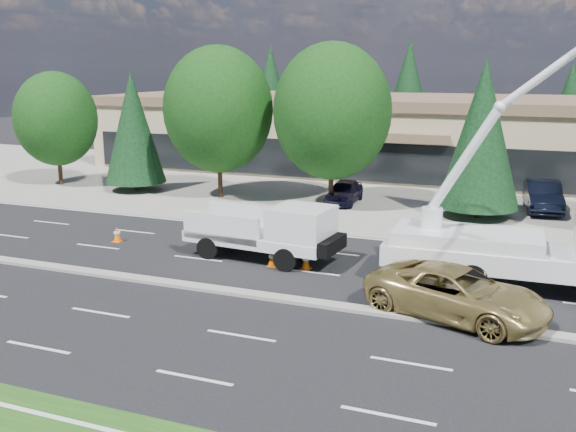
% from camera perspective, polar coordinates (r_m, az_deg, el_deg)
% --- Properties ---
extents(ground, '(140.00, 140.00, 0.00)m').
position_cam_1_polar(ground, '(21.95, -0.58, -7.48)').
color(ground, black).
rests_on(ground, ground).
extents(concrete_apron, '(140.00, 22.00, 0.01)m').
position_cam_1_polar(concrete_apron, '(40.54, 10.00, 1.97)').
color(concrete_apron, gray).
rests_on(concrete_apron, ground).
extents(road_median, '(120.00, 0.55, 0.12)m').
position_cam_1_polar(road_median, '(21.93, -0.58, -7.33)').
color(road_median, gray).
rests_on(road_median, ground).
extents(strip_mall, '(50.40, 15.40, 5.50)m').
position_cam_1_polar(strip_mall, '(49.87, 12.43, 7.22)').
color(strip_mall, tan).
rests_on(strip_mall, ground).
extents(tree_front_a, '(5.38, 5.38, 7.46)m').
position_cam_1_polar(tree_front_a, '(45.28, -19.93, 8.12)').
color(tree_front_a, '#332114').
rests_on(tree_front_a, ground).
extents(tree_front_b, '(3.80, 3.80, 7.50)m').
position_cam_1_polar(tree_front_b, '(41.63, -13.58, 7.68)').
color(tree_front_b, '#332114').
rests_on(tree_front_b, ground).
extents(tree_front_c, '(6.48, 6.48, 8.99)m').
position_cam_1_polar(tree_front_c, '(38.44, -6.21, 9.40)').
color(tree_front_c, '#332114').
rests_on(tree_front_c, ground).
extents(tree_front_d, '(6.55, 6.55, 9.09)m').
position_cam_1_polar(tree_front_d, '(35.77, 3.94, 9.26)').
color(tree_front_d, '#332114').
rests_on(tree_front_d, ground).
extents(tree_front_e, '(4.16, 4.16, 8.19)m').
position_cam_1_polar(tree_front_e, '(34.32, 16.86, 7.02)').
color(tree_front_e, '#332114').
rests_on(tree_front_e, ground).
extents(tree_back_a, '(4.99, 4.99, 9.84)m').
position_cam_1_polar(tree_back_a, '(66.27, -1.55, 11.04)').
color(tree_back_a, '#332114').
rests_on(tree_back_a, ground).
extents(tree_back_b, '(5.15, 5.15, 10.15)m').
position_cam_1_polar(tree_back_b, '(62.20, 10.64, 10.83)').
color(tree_back_b, '#332114').
rests_on(tree_back_b, ground).
extents(tree_back_c, '(4.11, 4.11, 8.10)m').
position_cam_1_polar(tree_back_c, '(61.20, 23.73, 8.90)').
color(tree_back_c, '#332114').
rests_on(tree_back_c, ground).
extents(utility_pickup, '(6.30, 2.86, 2.34)m').
position_cam_1_polar(utility_pickup, '(26.12, -1.71, -1.87)').
color(utility_pickup, white).
rests_on(utility_pickup, ground).
extents(bucket_truck, '(8.76, 3.04, 10.38)m').
position_cam_1_polar(bucket_truck, '(23.94, 21.08, -1.14)').
color(bucket_truck, white).
rests_on(bucket_truck, ground).
extents(traffic_cone_a, '(0.40, 0.40, 0.70)m').
position_cam_1_polar(traffic_cone_a, '(29.95, -14.95, -1.59)').
color(traffic_cone_a, '#F26007').
rests_on(traffic_cone_a, ground).
extents(traffic_cone_b, '(0.40, 0.40, 0.70)m').
position_cam_1_polar(traffic_cone_b, '(25.41, -1.41, -3.77)').
color(traffic_cone_b, '#F26007').
rests_on(traffic_cone_b, ground).
extents(traffic_cone_c, '(0.40, 0.40, 0.70)m').
position_cam_1_polar(traffic_cone_c, '(25.06, 1.59, -4.00)').
color(traffic_cone_c, '#F26007').
rests_on(traffic_cone_c, ground).
extents(minivan, '(6.26, 4.28, 1.59)m').
position_cam_1_polar(minivan, '(20.94, 14.78, -6.65)').
color(minivan, tan).
rests_on(minivan, ground).
extents(parked_car_west, '(1.74, 4.03, 1.35)m').
position_cam_1_polar(parked_car_west, '(37.17, 5.03, 2.17)').
color(parked_car_west, black).
rests_on(parked_car_west, ground).
extents(parked_car_east, '(2.26, 5.12, 1.63)m').
position_cam_1_polar(parked_car_east, '(37.71, 21.72, 1.65)').
color(parked_car_east, black).
rests_on(parked_car_east, ground).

